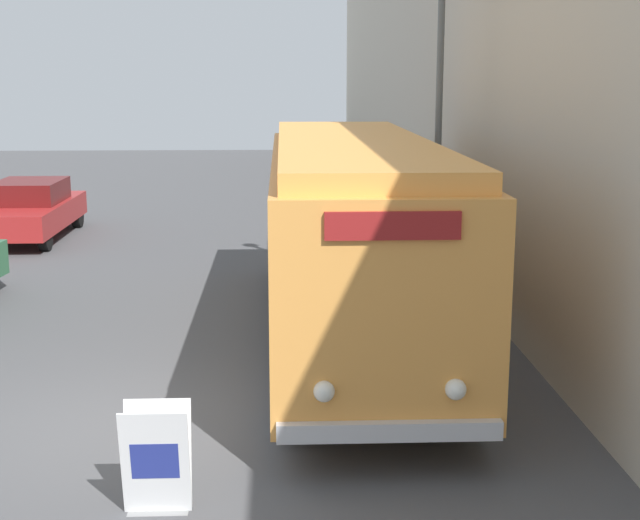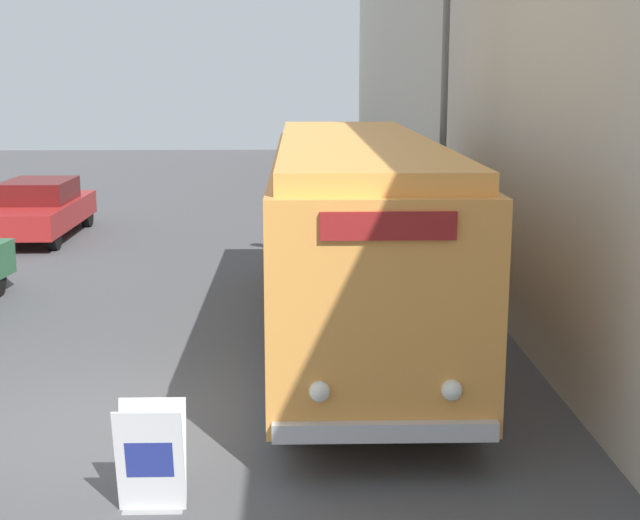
{
  "view_description": "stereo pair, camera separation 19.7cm",
  "coord_description": "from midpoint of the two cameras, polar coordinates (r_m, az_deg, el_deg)",
  "views": [
    {
      "loc": [
        2.03,
        -10.07,
        4.13
      ],
      "look_at": [
        2.51,
        1.0,
        1.82
      ],
      "focal_mm": 50.0,
      "sensor_mm": 36.0,
      "label": 1
    },
    {
      "loc": [
        2.23,
        -10.07,
        4.13
      ],
      "look_at": [
        2.51,
        1.0,
        1.82
      ],
      "focal_mm": 50.0,
      "sensor_mm": 36.0,
      "label": 2
    }
  ],
  "objects": [
    {
      "name": "ground_plane",
      "position": [
        11.09,
        -12.62,
        -10.39
      ],
      "size": [
        80.0,
        80.0,
        0.0
      ],
      "primitive_type": "plane",
      "color": "#4C4C4F"
    },
    {
      "name": "building_wall_right",
      "position": [
        20.4,
        9.12,
        11.74
      ],
      "size": [
        0.3,
        60.0,
        8.33
      ],
      "color": "beige",
      "rests_on": "ground_plane"
    },
    {
      "name": "vintage_bus",
      "position": [
        13.84,
        2.63,
        2.0
      ],
      "size": [
        2.43,
        10.29,
        3.18
      ],
      "color": "black",
      "rests_on": "ground_plane"
    },
    {
      "name": "sign_board",
      "position": [
        8.86,
        -10.11,
        -12.45
      ],
      "size": [
        0.65,
        0.4,
        1.08
      ],
      "color": "gray",
      "rests_on": "ground_plane"
    },
    {
      "name": "streetlamp",
      "position": [
        15.76,
        8.43,
        14.06
      ],
      "size": [
        0.36,
        0.36,
        7.56
      ],
      "color": "#595E60",
      "rests_on": "ground_plane"
    },
    {
      "name": "parked_car_mid",
      "position": [
        24.0,
        -17.31,
        3.15
      ],
      "size": [
        1.91,
        4.77,
        1.48
      ],
      "rotation": [
        0.0,
        0.0,
        -0.0
      ],
      "color": "black",
      "rests_on": "ground_plane"
    }
  ]
}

